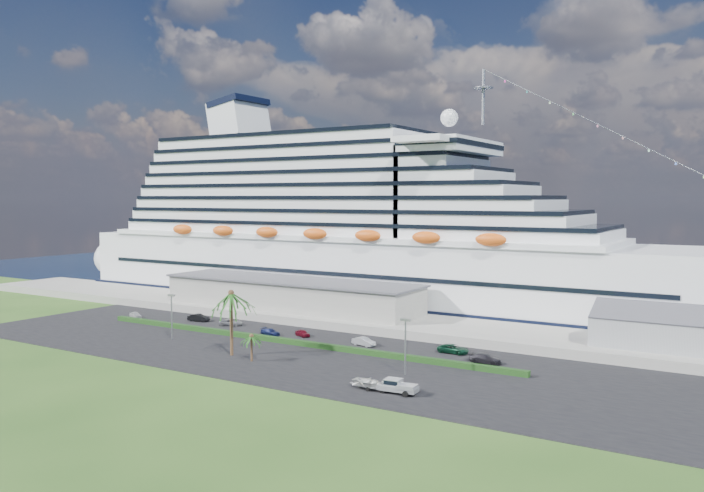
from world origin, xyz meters
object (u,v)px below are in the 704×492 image
Objects in this scene: parked_car_3 at (270,332)px; pickup_truck at (397,386)px; boat_trailer at (368,382)px; cruise_ship at (360,236)px.

pickup_truck reaches higher than parked_car_3.
boat_trailer is at bearing -175.17° from pickup_truck.
parked_car_3 is at bearing 147.38° from boat_trailer.
parked_car_3 is 40.81m from boat_trailer.
boat_trailer reaches higher than parked_car_3.
boat_trailer is at bearing -58.06° from cruise_ship.
cruise_ship is 78.86m from boat_trailer.
parked_car_3 is 0.77× the size of pickup_truck.
parked_car_3 is at bearing 150.69° from pickup_truck.
boat_trailer is (-4.18, -0.35, -0.03)m from pickup_truck.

